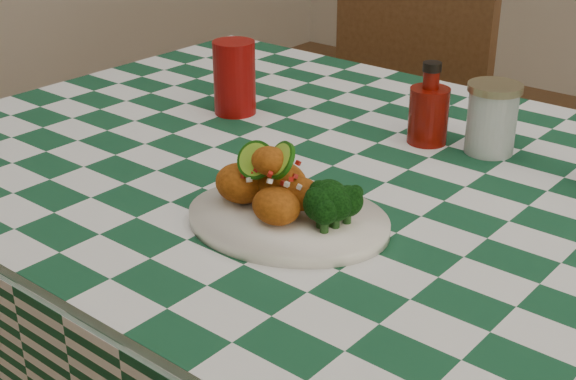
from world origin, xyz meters
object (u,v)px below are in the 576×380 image
Objects in this scene: fried_chicken_pile at (274,179)px; red_tumbler at (234,78)px; ketchup_bottle at (429,103)px; wooden_chair_left at (367,149)px; mason_jar at (492,119)px; plate at (288,220)px.

fried_chicken_pile is 0.46m from red_tumbler.
ketchup_bottle is 0.75m from wooden_chair_left.
fried_chicken_pile is at bearing -66.12° from wooden_chair_left.
ketchup_bottle reaches higher than mason_jar.
plate is 0.44m from mason_jar.
mason_jar is (0.10, 0.03, -0.01)m from ketchup_bottle.
wooden_chair_left is (-0.46, 0.88, -0.29)m from plate.
red_tumbler is at bearing -84.15° from wooden_chair_left.
plate is at bearing -64.83° from wooden_chair_left.
plate is 0.06m from fried_chicken_pile.
fried_chicken_pile is 0.14× the size of wooden_chair_left.
red_tumbler is (-0.35, 0.30, 0.00)m from fried_chicken_pile.
ketchup_bottle is at bearing 92.30° from plate.
mason_jar is (0.11, 0.42, -0.00)m from fried_chicken_pile.
ketchup_bottle is (0.36, 0.10, 0.00)m from red_tumbler.
red_tumbler is 0.97× the size of ketchup_bottle.
ketchup_bottle reaches higher than plate.
red_tumbler is at bearing 139.83° from fried_chicken_pile.
fried_chicken_pile is 1.04× the size of red_tumbler.
ketchup_bottle reaches higher than red_tumbler.
wooden_chair_left is (-0.45, 0.49, -0.35)m from ketchup_bottle.
wooden_chair_left is (-0.09, 0.59, -0.35)m from red_tumbler.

